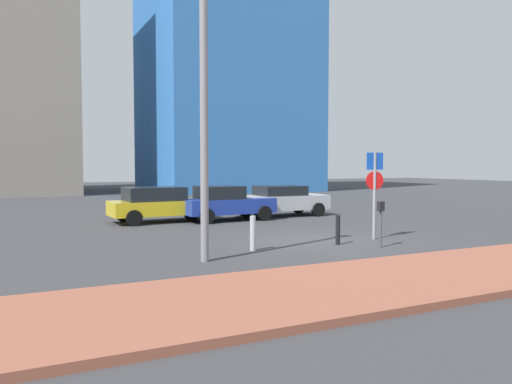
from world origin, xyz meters
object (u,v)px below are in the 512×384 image
Objects in this scene: traffic_bollard_near at (253,233)px; traffic_bollard_mid at (338,230)px; parked_car_silver at (280,200)px; parked_car_yellow at (161,204)px; street_lamp at (204,92)px; parking_sign_post at (375,184)px; parking_meter at (381,218)px; parked_car_blue at (225,203)px.

traffic_bollard_near reaches higher than traffic_bollard_mid.
parked_car_yellow is at bearing 178.76° from parked_car_silver.
traffic_bollard_near is (1.75, 0.88, -3.69)m from street_lamp.
parking_sign_post reaches higher than traffic_bollard_mid.
parking_meter is (-0.90, -1.38, -0.91)m from parking_sign_post.
traffic_bollard_mid is at bearing -107.12° from parked_car_silver.
street_lamp is (-7.02, -8.83, 3.42)m from parked_car_silver.
parked_car_yellow is 1.01× the size of parked_car_silver.
parked_car_blue is 4.11× the size of traffic_bollard_near.
parking_sign_post reaches higher than parked_car_yellow.
street_lamp is at bearing 177.28° from parking_meter.
street_lamp reaches higher than parking_sign_post.
parking_sign_post is 2.11× the size of parking_meter.
parking_sign_post reaches higher than parked_car_silver.
parked_car_silver is at bearing 56.46° from traffic_bollard_near.
parked_car_silver is 7.82m from parking_sign_post.
parked_car_blue is 4.50× the size of traffic_bollard_mid.
parked_car_blue reaches higher than parking_meter.
traffic_bollard_mid is (-0.81, 0.97, -0.42)m from parking_meter.
street_lamp is (-6.24, -1.12, 2.40)m from parking_sign_post.
parked_car_blue is at bearing -169.47° from parked_car_silver.
street_lamp is at bearing -128.49° from parked_car_silver.
traffic_bollard_near is (-5.27, -7.95, -0.27)m from parked_car_silver.
parking_meter is 6.28m from street_lamp.
street_lamp reaches higher than parked_car_blue.
traffic_bollard_mid is (2.77, -0.17, -0.04)m from traffic_bollard_near.
parking_sign_post is 4.67m from traffic_bollard_near.
parked_car_silver is at bearing 84.16° from parking_sign_post.
parked_car_blue is 7.72m from traffic_bollard_near.
parked_car_blue reaches higher than traffic_bollard_near.
street_lamp is at bearing -153.26° from traffic_bollard_near.
parking_meter is 3.78m from traffic_bollard_near.
parked_car_silver is 11.79m from street_lamp.
parked_car_yellow is 9.67m from street_lamp.
parked_car_silver is (3.04, 0.56, -0.01)m from parked_car_blue.
parked_car_blue is 3.00× the size of parking_meter.
parking_meter is at bearing -17.62° from traffic_bollard_near.
parked_car_silver is at bearing 72.88° from traffic_bollard_mid.
traffic_bollard_mid is (3.19, -8.24, -0.33)m from parked_car_yellow.
parked_car_blue is at bearing 73.17° from traffic_bollard_near.
parked_car_yellow is 4.62× the size of traffic_bollard_near.
traffic_bollard_near is at bearing 162.38° from parking_meter.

